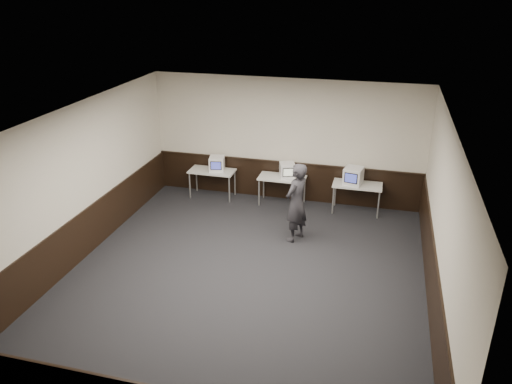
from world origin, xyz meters
TOP-DOWN VIEW (x-y plane):
  - floor at (0.00, 0.00)m, footprint 8.00×8.00m
  - ceiling at (0.00, 0.00)m, footprint 8.00×8.00m
  - back_wall at (0.00, 4.00)m, footprint 7.00×0.00m
  - front_wall at (0.00, -4.00)m, footprint 7.00×0.00m
  - left_wall at (-3.50, 0.00)m, footprint 0.00×8.00m
  - right_wall at (3.50, 0.00)m, footprint 0.00×8.00m
  - wainscot_back at (0.00, 3.98)m, footprint 6.98×0.04m
  - wainscot_left at (-3.48, 0.00)m, footprint 0.04×7.98m
  - wainscot_right at (3.48, 0.00)m, footprint 0.04×7.98m
  - wainscot_rail at (0.00, 3.96)m, footprint 6.98×0.06m
  - desk_left at (-1.90, 3.60)m, footprint 1.20×0.60m
  - desk_center at (0.00, 3.60)m, footprint 1.20×0.60m
  - desk_right at (1.90, 3.60)m, footprint 1.20×0.60m
  - emac_left at (-1.76, 3.62)m, footprint 0.46×0.47m
  - emac_center at (0.12, 3.62)m, footprint 0.48×0.49m
  - emac_right at (1.78, 3.58)m, footprint 0.51×0.53m
  - person at (0.69, 1.80)m, footprint 0.67×0.78m

SIDE VIEW (x-z plane):
  - floor at x=0.00m, z-range 0.00..0.00m
  - wainscot_back at x=0.00m, z-range 0.00..1.00m
  - wainscot_left at x=-3.48m, z-range 0.00..1.00m
  - wainscot_right at x=3.48m, z-range 0.00..1.00m
  - desk_left at x=-1.90m, z-range 0.30..1.05m
  - desk_center at x=0.00m, z-range 0.30..1.05m
  - desk_right at x=1.90m, z-range 0.30..1.05m
  - person at x=0.69m, z-range 0.00..1.82m
  - emac_center at x=0.12m, z-range 0.75..1.13m
  - emac_left at x=-1.76m, z-range 0.75..1.14m
  - emac_right at x=1.78m, z-range 0.75..1.18m
  - wainscot_rail at x=0.00m, z-range 1.00..1.04m
  - back_wall at x=0.00m, z-range -1.90..5.10m
  - front_wall at x=0.00m, z-range -1.90..5.10m
  - left_wall at x=-3.50m, z-range -2.40..5.60m
  - right_wall at x=3.50m, z-range -2.40..5.60m
  - ceiling at x=0.00m, z-range 3.20..3.20m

